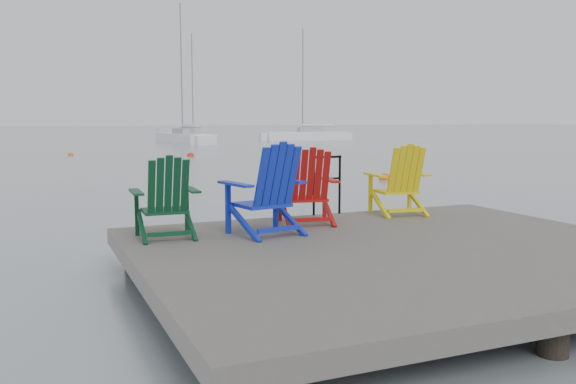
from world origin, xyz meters
name	(u,v)px	position (x,y,z in m)	size (l,w,h in m)	color
ground	(402,288)	(0.00, 0.00, 0.00)	(400.00, 400.00, 0.00)	gray
dock	(403,259)	(0.00, 0.00, 0.35)	(6.00, 5.00, 1.40)	#2F2C29
handrail	(327,179)	(0.25, 2.45, 1.04)	(0.48, 0.04, 0.90)	black
chair_green	(166,198)	(-2.41, 1.50, 1.00)	(0.82, 0.76, 1.00)	#09351D
chair_blue	(268,190)	(-1.19, 1.23, 1.08)	(1.02, 0.97, 1.14)	#1126B3
chair_red	(308,187)	(-0.40, 1.75, 1.03)	(0.95, 0.90, 1.04)	#A40E0C
chair_yellow	(400,180)	(1.24, 1.96, 1.03)	(0.93, 0.87, 1.06)	yellow
sailboat_near	(185,139)	(8.19, 44.43, 0.36)	(3.22, 8.72, 11.74)	white
sailboat_mid	(192,135)	(11.70, 55.76, 0.36)	(5.86, 7.76, 10.93)	silver
sailboat_far	(307,136)	(20.70, 47.17, 0.36)	(7.92, 3.19, 10.73)	white
buoy_a	(385,179)	(6.79, 11.17, 0.00)	(0.41, 0.41, 0.41)	#E5470D
buoy_b	(71,155)	(-1.77, 29.41, 0.00)	(0.32, 0.32, 0.32)	#E7580D
buoy_c	(191,156)	(4.10, 26.23, 0.00)	(0.39, 0.39, 0.39)	red
buoy_d	(210,145)	(9.09, 40.00, 0.00)	(0.36, 0.36, 0.36)	#F94B0E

